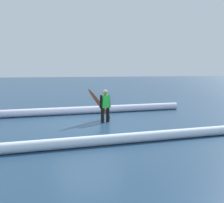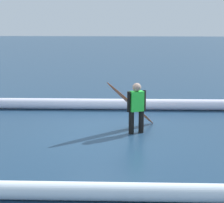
# 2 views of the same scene
# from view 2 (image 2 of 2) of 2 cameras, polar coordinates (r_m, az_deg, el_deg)

# --- Properties ---
(ground_plane) EXTENTS (144.61, 144.61, 0.00)m
(ground_plane) POSITION_cam_2_polar(r_m,az_deg,el_deg) (9.00, -0.60, -5.26)
(ground_plane) COLOR navy
(surfer) EXTENTS (0.49, 0.35, 1.33)m
(surfer) POSITION_cam_2_polar(r_m,az_deg,el_deg) (8.80, 4.14, -0.69)
(surfer) COLOR black
(surfer) RESTS_ON ground_plane
(surfboard) EXTENTS (1.42, 1.36, 1.42)m
(surfboard) POSITION_cam_2_polar(r_m,az_deg,el_deg) (9.12, 3.29, -0.49)
(surfboard) COLOR #E55926
(surfboard) RESTS_ON ground_plane
(wave_crest_foreground) EXTENTS (16.62, 0.92, 0.36)m
(wave_crest_foreground) POSITION_cam_2_polar(r_m,az_deg,el_deg) (11.78, -13.37, -0.34)
(wave_crest_foreground) COLOR white
(wave_crest_foreground) RESTS_ON ground_plane
(wave_crest_midground) EXTENTS (16.88, 0.88, 0.30)m
(wave_crest_midground) POSITION_cam_2_polar(r_m,az_deg,el_deg) (5.72, 7.47, -14.86)
(wave_crest_midground) COLOR white
(wave_crest_midground) RESTS_ON ground_plane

